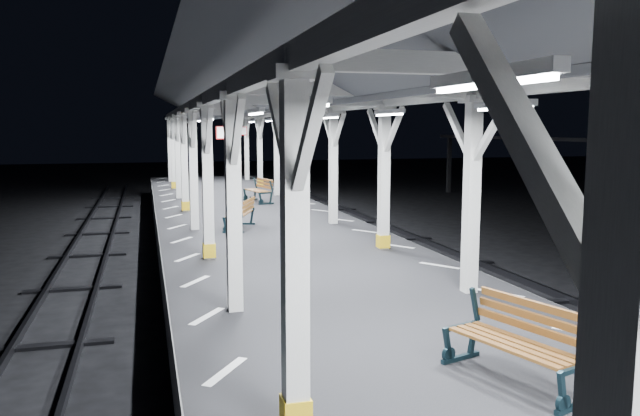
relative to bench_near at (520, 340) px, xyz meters
name	(u,v)px	position (x,y,z in m)	size (l,w,h in m)	color
ground	(324,323)	(-0.65, 5.54, -1.47)	(120.00, 120.00, 0.00)	black
platform	(324,298)	(-0.65, 5.54, -0.97)	(6.00, 50.00, 1.00)	black
hazard_stripes_left	(195,281)	(-3.10, 5.54, -0.47)	(1.00, 48.00, 0.01)	silver
hazard_stripes_right	(440,266)	(1.80, 5.54, -0.47)	(1.00, 48.00, 0.01)	silver
track_left	(48,343)	(-5.65, 5.54, -1.39)	(2.20, 60.00, 0.16)	#2D2D33
track_right	(546,300)	(4.35, 5.54, -1.39)	(2.20, 60.00, 0.16)	#2D2D33
canopy	(325,86)	(-0.65, 5.52, 3.08)	(5.40, 49.00, 4.65)	silver
bench_near	(520,340)	(0.00, 0.00, 0.00)	(1.05, 1.74, 0.89)	black
bench_mid	(242,213)	(-1.36, 11.28, -0.02)	(1.10, 1.66, 0.85)	black
bench_far	(260,190)	(0.24, 17.39, 0.00)	(0.93, 1.71, 0.88)	black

